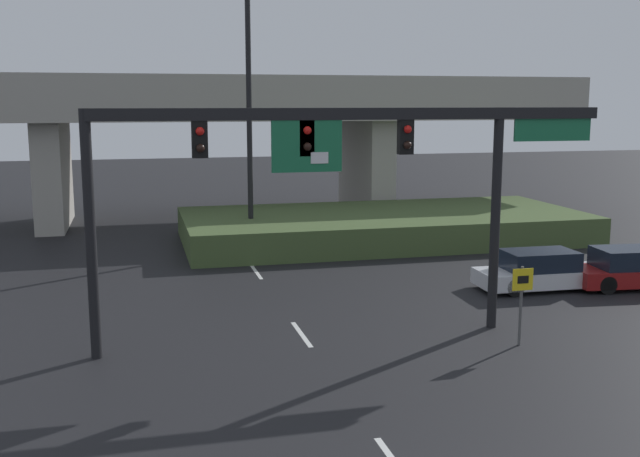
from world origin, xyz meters
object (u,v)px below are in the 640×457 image
highway_light_pole_near (248,53)px  parked_sedan_mid_right (629,269)px  speed_limit_sign (522,294)px  parked_sedan_near_right (542,271)px  signal_gantry (340,156)px

highway_light_pole_near → parked_sedan_mid_right: bearing=-42.0°
speed_limit_sign → parked_sedan_near_right: speed_limit_sign is taller
speed_limit_sign → signal_gantry: bearing=159.5°
signal_gantry → highway_light_pole_near: 14.41m
highway_light_pole_near → parked_sedan_near_right: (8.84, -10.23, -8.03)m
signal_gantry → parked_sedan_near_right: (8.49, 3.74, -4.49)m
highway_light_pole_near → parked_sedan_near_right: 15.72m
speed_limit_sign → parked_sedan_mid_right: bearing=35.1°
speed_limit_sign → parked_sedan_mid_right: (7.00, 4.92, -0.78)m
parked_sedan_near_right → parked_sedan_mid_right: 3.18m
parked_sedan_near_right → signal_gantry: bearing=-154.4°
parked_sedan_near_right → parked_sedan_mid_right: parked_sedan_mid_right is taller
parked_sedan_near_right → parked_sedan_mid_right: size_ratio=1.11×
signal_gantry → parked_sedan_near_right: bearing=23.8°
signal_gantry → parked_sedan_mid_right: bearing=15.3°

